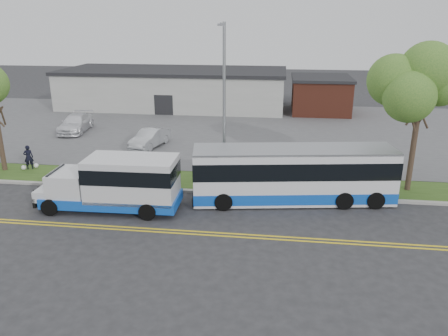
# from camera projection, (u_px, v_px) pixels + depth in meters

# --- Properties ---
(ground) EXTENTS (140.00, 140.00, 0.00)m
(ground) POSITION_uv_depth(u_px,v_px,m) (166.00, 198.00, 25.00)
(ground) COLOR #28282B
(ground) RESTS_ON ground
(lane_line_north) EXTENTS (70.00, 0.12, 0.01)m
(lane_line_north) POSITION_uv_depth(u_px,v_px,m) (146.00, 228.00, 21.39)
(lane_line_north) COLOR yellow
(lane_line_north) RESTS_ON ground
(lane_line_south) EXTENTS (70.00, 0.12, 0.01)m
(lane_line_south) POSITION_uv_depth(u_px,v_px,m) (144.00, 231.00, 21.10)
(lane_line_south) COLOR yellow
(lane_line_south) RESTS_ON ground
(curb) EXTENTS (80.00, 0.30, 0.15)m
(curb) POSITION_uv_depth(u_px,v_px,m) (171.00, 190.00, 26.01)
(curb) COLOR #9E9B93
(curb) RESTS_ON ground
(verge) EXTENTS (80.00, 3.30, 0.10)m
(verge) POSITION_uv_depth(u_px,v_px,m) (178.00, 180.00, 27.70)
(verge) COLOR #2B4416
(verge) RESTS_ON ground
(parking_lot) EXTENTS (80.00, 25.00, 0.10)m
(parking_lot) POSITION_uv_depth(u_px,v_px,m) (212.00, 128.00, 40.93)
(parking_lot) COLOR #4C4C4F
(parking_lot) RESTS_ON ground
(commercial_building) EXTENTS (25.40, 10.40, 4.35)m
(commercial_building) POSITION_uv_depth(u_px,v_px,m) (174.00, 88.00, 50.37)
(commercial_building) COLOR #9E9E99
(commercial_building) RESTS_ON ground
(brick_wing) EXTENTS (6.30, 7.30, 3.90)m
(brick_wing) POSITION_uv_depth(u_px,v_px,m) (320.00, 95.00, 47.45)
(brick_wing) COLOR brown
(brick_wing) RESTS_ON ground
(tree_east) EXTENTS (5.20, 5.20, 8.33)m
(tree_east) POSITION_uv_depth(u_px,v_px,m) (422.00, 86.00, 24.07)
(tree_east) COLOR #3E2922
(tree_east) RESTS_ON verge
(streetlight_near) EXTENTS (0.35, 1.53, 9.50)m
(streetlight_near) POSITION_uv_depth(u_px,v_px,m) (224.00, 100.00, 25.49)
(streetlight_near) COLOR gray
(streetlight_near) RESTS_ON verge
(shuttle_bus) EXTENTS (7.70, 2.75, 2.92)m
(shuttle_bus) POSITION_uv_depth(u_px,v_px,m) (119.00, 182.00, 23.08)
(shuttle_bus) COLOR #114AB8
(shuttle_bus) RESTS_ON ground
(transit_bus) EXTENTS (11.36, 4.23, 3.08)m
(transit_bus) POSITION_uv_depth(u_px,v_px,m) (293.00, 175.00, 24.17)
(transit_bus) COLOR silver
(transit_bus) RESTS_ON ground
(pedestrian) EXTENTS (0.72, 0.62, 1.65)m
(pedestrian) POSITION_uv_depth(u_px,v_px,m) (29.00, 157.00, 29.36)
(pedestrian) COLOR black
(pedestrian) RESTS_ON verge
(parked_car_a) EXTENTS (2.48, 4.59, 1.44)m
(parked_car_a) POSITION_uv_depth(u_px,v_px,m) (150.00, 138.00, 34.49)
(parked_car_a) COLOR #ADB0B5
(parked_car_a) RESTS_ON parking_lot
(parked_car_b) EXTENTS (2.72, 5.41, 1.51)m
(parked_car_b) POSITION_uv_depth(u_px,v_px,m) (76.00, 123.00, 39.26)
(parked_car_b) COLOR white
(parked_car_b) RESTS_ON parking_lot
(grocery_bag_left) EXTENTS (0.32, 0.32, 0.32)m
(grocery_bag_left) POSITION_uv_depth(u_px,v_px,m) (24.00, 167.00, 29.38)
(grocery_bag_left) COLOR white
(grocery_bag_left) RESTS_ON verge
(grocery_bag_right) EXTENTS (0.32, 0.32, 0.32)m
(grocery_bag_right) POSITION_uv_depth(u_px,v_px,m) (36.00, 166.00, 29.77)
(grocery_bag_right) COLOR white
(grocery_bag_right) RESTS_ON verge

